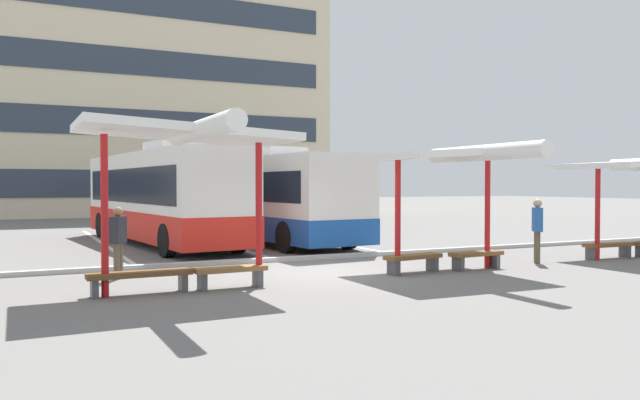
# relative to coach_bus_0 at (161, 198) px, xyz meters

# --- Properties ---
(ground_plane) EXTENTS (160.00, 160.00, 0.00)m
(ground_plane) POSITION_rel_coach_bus_0_xyz_m (1.96, -8.92, -1.65)
(ground_plane) COLOR slate
(terminal_building) EXTENTS (30.22, 11.94, 22.99)m
(terminal_building) POSITION_rel_coach_bus_0_xyz_m (1.99, 26.13, 8.49)
(terminal_building) COLOR beige
(terminal_building) RESTS_ON ground
(coach_bus_0) EXTENTS (3.62, 11.82, 3.60)m
(coach_bus_0) POSITION_rel_coach_bus_0_xyz_m (0.00, 0.00, 0.00)
(coach_bus_0) COLOR silver
(coach_bus_0) RESTS_ON ground
(coach_bus_1) EXTENTS (3.60, 12.55, 3.46)m
(coach_bus_1) POSITION_rel_coach_bus_0_xyz_m (3.64, -0.09, -0.06)
(coach_bus_1) COLOR silver
(coach_bus_1) RESTS_ON ground
(lane_stripe_0) EXTENTS (0.16, 14.00, 0.01)m
(lane_stripe_0) POSITION_rel_coach_bus_0_xyz_m (-1.86, 0.96, -1.64)
(lane_stripe_0) COLOR white
(lane_stripe_0) RESTS_ON ground
(lane_stripe_1) EXTENTS (0.16, 14.00, 0.01)m
(lane_stripe_1) POSITION_rel_coach_bus_0_xyz_m (1.96, 0.96, -1.64)
(lane_stripe_1) COLOR white
(lane_stripe_1) RESTS_ON ground
(lane_stripe_2) EXTENTS (0.16, 14.00, 0.01)m
(lane_stripe_2) POSITION_rel_coach_bus_0_xyz_m (5.78, 0.96, -1.64)
(lane_stripe_2) COLOR white
(lane_stripe_2) RESTS_ON ground
(waiting_shelter_1) EXTENTS (4.10, 4.52, 3.35)m
(waiting_shelter_1) POSITION_rel_coach_bus_0_xyz_m (-1.65, -10.60, 1.43)
(waiting_shelter_1) COLOR red
(waiting_shelter_1) RESTS_ON ground
(bench_1) EXTENTS (1.99, 0.45, 0.45)m
(bench_1) POSITION_rel_coach_bus_0_xyz_m (-2.55, -10.33, -1.30)
(bench_1) COLOR brown
(bench_1) RESTS_ON ground
(bench_2) EXTENTS (1.51, 0.47, 0.45)m
(bench_2) POSITION_rel_coach_bus_0_xyz_m (-0.75, -10.42, -1.32)
(bench_2) COLOR brown
(bench_2) RESTS_ON ground
(waiting_shelter_2) EXTENTS (3.72, 4.92, 3.08)m
(waiting_shelter_2) POSITION_rel_coach_bus_0_xyz_m (4.80, -10.51, 1.17)
(waiting_shelter_2) COLOR red
(waiting_shelter_2) RESTS_ON ground
(bench_3) EXTENTS (1.59, 0.62, 0.45)m
(bench_3) POSITION_rel_coach_bus_0_xyz_m (3.90, -10.20, -1.31)
(bench_3) COLOR brown
(bench_3) RESTS_ON ground
(bench_4) EXTENTS (1.53, 0.52, 0.45)m
(bench_4) POSITION_rel_coach_bus_0_xyz_m (5.70, -10.35, -1.32)
(bench_4) COLOR brown
(bench_4) RESTS_ON ground
(bench_5) EXTENTS (1.69, 0.43, 0.45)m
(bench_5) POSITION_rel_coach_bus_0_xyz_m (10.70, -10.16, -1.31)
(bench_5) COLOR brown
(bench_5) RESTS_ON ground
(platform_kerb) EXTENTS (44.00, 0.24, 0.12)m
(platform_kerb) POSITION_rel_coach_bus_0_xyz_m (1.96, -6.63, -1.59)
(platform_kerb) COLOR #ADADA8
(platform_kerb) RESTS_ON ground
(waiting_passenger_0) EXTENTS (0.48, 0.54, 1.75)m
(waiting_passenger_0) POSITION_rel_coach_bus_0_xyz_m (8.03, -10.06, -0.62)
(waiting_passenger_0) COLOR brown
(waiting_passenger_0) RESTS_ON ground
(waiting_passenger_1) EXTENTS (0.44, 0.52, 1.64)m
(waiting_passenger_1) POSITION_rel_coach_bus_0_xyz_m (-2.63, -8.04, -0.70)
(waiting_passenger_1) COLOR brown
(waiting_passenger_1) RESTS_ON ground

